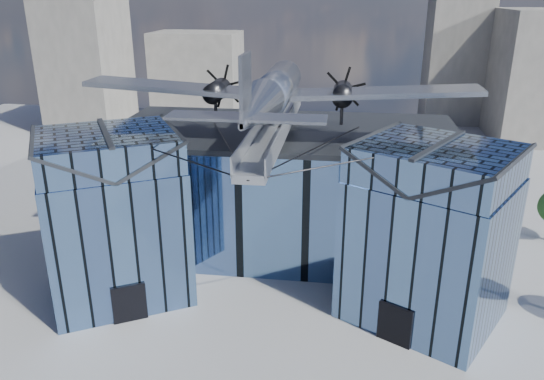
# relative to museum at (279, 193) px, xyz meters

# --- Properties ---
(ground_plane) EXTENTS (120.00, 120.00, 0.00)m
(ground_plane) POSITION_rel_museum_xyz_m (-0.00, -5.82, -5.54)
(ground_plane) COLOR gray
(museum) EXTENTS (32.88, 24.50, 17.60)m
(museum) POSITION_rel_museum_xyz_m (0.00, 0.00, 0.00)
(museum) COLOR #4E6F9F
(museum) RESTS_ON ground
(bg_towers) EXTENTS (77.00, 24.50, 26.00)m
(bg_towers) POSITION_rel_museum_xyz_m (1.45, 44.67, 4.47)
(bg_towers) COLOR slate
(bg_towers) RESTS_ON ground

